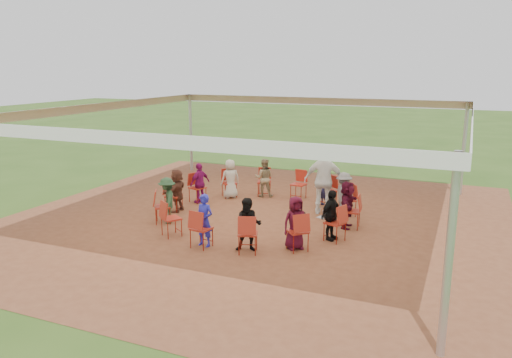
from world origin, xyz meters
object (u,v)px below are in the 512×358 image
at_px(person_seated_6, 200,183).
at_px(cable_coil, 300,213).
at_px(person_seated_5, 230,179).
at_px(person_seated_9, 204,220).
at_px(chair_11, 201,229).
at_px(chair_13, 298,231).
at_px(person_seated_11, 295,223).
at_px(person_seated_1, 347,205).
at_px(chair_7, 197,188).
at_px(chair_3, 328,191).
at_px(chair_8, 174,196).
at_px(chair_1, 352,211).
at_px(person_seated_8, 167,200).
at_px(chair_9, 163,207).
at_px(chair_12, 248,234).
at_px(chair_2, 348,200).
at_px(standing_person, 324,181).
at_px(chair_0, 335,223).
at_px(person_seated_0, 331,215).
at_px(laptop, 325,215).
at_px(person_seated_7, 177,190).
at_px(person_seated_10, 248,225).
at_px(person_seated_4, 264,178).
at_px(person_seated_2, 344,194).
at_px(chair_10, 171,219).
at_px(chair_6, 229,183).
at_px(chair_5, 264,182).
at_px(chair_4, 299,185).
at_px(person_seated_3, 325,186).

height_order(person_seated_6, cable_coil, person_seated_6).
bearing_deg(person_seated_5, person_seated_9, 64.29).
xyz_separation_m(chair_11, cable_coil, (1.25, 3.41, -0.43)).
relative_size(chair_13, person_seated_11, 0.73).
xyz_separation_m(chair_13, person_seated_9, (-2.07, -0.57, 0.17)).
relative_size(person_seated_1, cable_coil, 3.02).
bearing_deg(chair_11, person_seated_5, 115.04).
bearing_deg(chair_7, chair_11, 51.43).
bearing_deg(chair_11, chair_7, 128.57).
distance_m(chair_3, chair_8, 4.56).
xyz_separation_m(chair_1, chair_3, (-1.13, 1.88, 0.00)).
xyz_separation_m(person_seated_6, person_seated_8, (0.19, -2.08, 0.00)).
bearing_deg(chair_11, person_seated_6, 127.46).
distance_m(chair_9, chair_12, 3.15).
relative_size(chair_12, person_seated_1, 0.73).
bearing_deg(chair_2, standing_person, 66.93).
bearing_deg(chair_8, chair_0, 77.14).
distance_m(person_seated_0, cable_coil, 2.27).
bearing_deg(chair_11, laptop, 42.80).
xyz_separation_m(person_seated_7, cable_coil, (3.32, 1.12, -0.60)).
bearing_deg(chair_1, chair_7, 77.14).
relative_size(person_seated_9, laptop, 3.15).
relative_size(person_seated_1, person_seated_10, 1.00).
relative_size(chair_2, cable_coil, 2.21).
height_order(person_seated_1, person_seated_4, same).
height_order(person_seated_2, person_seated_10, same).
relative_size(chair_3, chair_11, 1.00).
bearing_deg(chair_2, person_seated_5, 52.54).
bearing_deg(person_seated_4, person_seated_8, 51.43).
height_order(person_seated_7, person_seated_8, same).
bearing_deg(chair_10, chair_7, 141.43).
bearing_deg(chair_6, person_seated_5, 90.00).
height_order(chair_0, person_seated_4, person_seated_4).
bearing_deg(person_seated_0, person_seated_2, 25.71).
height_order(person_seated_1, cable_coil, person_seated_1).
height_order(chair_5, chair_13, same).
xyz_separation_m(person_seated_8, standing_person, (3.57, 2.45, 0.34)).
bearing_deg(chair_13, person_seated_7, 115.04).
height_order(chair_2, person_seated_11, person_seated_11).
xyz_separation_m(chair_4, person_seated_3, (0.99, -0.49, 0.17)).
relative_size(person_seated_5, person_seated_9, 1.00).
xyz_separation_m(chair_5, person_seated_4, (0.04, -0.11, 0.17)).
xyz_separation_m(person_seated_2, person_seated_11, (-0.39, -2.98, 0.00)).
relative_size(person_seated_0, person_seated_3, 1.00).
height_order(chair_3, cable_coil, chair_3).
distance_m(chair_7, person_seated_11, 4.82).
bearing_deg(person_seated_4, chair_5, -90.00).
bearing_deg(person_seated_3, chair_11, 103.17).
relative_size(person_seated_9, cable_coil, 3.02).
height_order(chair_0, person_seated_11, person_seated_11).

